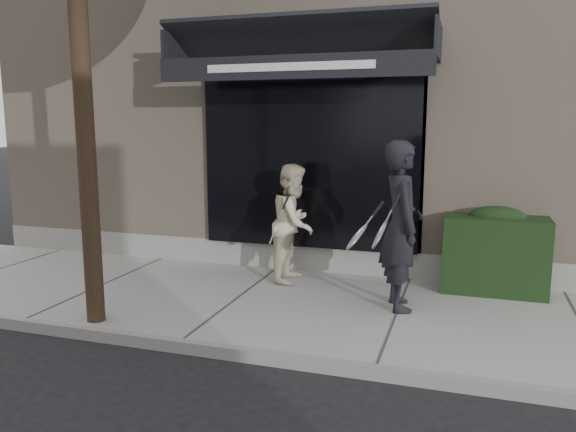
% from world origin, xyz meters
% --- Properties ---
extents(ground, '(80.00, 80.00, 0.00)m').
position_xyz_m(ground, '(0.00, 0.00, 0.00)').
color(ground, black).
rests_on(ground, ground).
extents(sidewalk, '(20.00, 3.00, 0.12)m').
position_xyz_m(sidewalk, '(0.00, 0.00, 0.06)').
color(sidewalk, '#969792').
rests_on(sidewalk, ground).
extents(curb, '(20.00, 0.10, 0.14)m').
position_xyz_m(curb, '(0.00, -1.55, 0.07)').
color(curb, gray).
rests_on(curb, ground).
extents(building_facade, '(14.30, 8.04, 5.64)m').
position_xyz_m(building_facade, '(-0.01, 4.96, 2.74)').
color(building_facade, tan).
rests_on(building_facade, ground).
extents(hedge, '(1.30, 0.70, 1.14)m').
position_xyz_m(hedge, '(1.10, 1.25, 0.66)').
color(hedge, black).
rests_on(hedge, sidewalk).
extents(pedestrian_front, '(0.91, 0.98, 2.01)m').
position_xyz_m(pedestrian_front, '(-0.01, 0.19, 1.12)').
color(pedestrian_front, black).
rests_on(pedestrian_front, sidewalk).
extents(pedestrian_back, '(0.65, 0.89, 1.64)m').
position_xyz_m(pedestrian_back, '(-1.56, 0.95, 0.94)').
color(pedestrian_back, beige).
rests_on(pedestrian_back, sidewalk).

